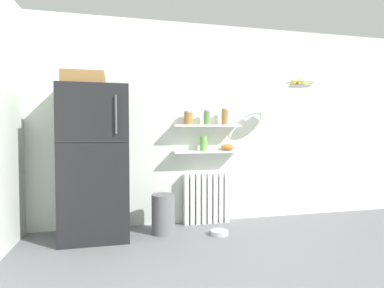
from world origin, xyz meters
TOP-DOWN VIEW (x-y plane):
  - ground_plane at (0.00, 0.50)m, footprint 7.04×7.04m
  - back_wall at (0.00, 2.05)m, footprint 7.04×0.10m
  - refrigerator at (-1.39, 1.68)m, footprint 0.73×0.67m
  - radiator at (-0.02, 1.92)m, footprint 0.59×0.12m
  - wall_shelf_lower at (-0.02, 1.89)m, footprint 0.87×0.22m
  - wall_shelf_upper at (-0.02, 1.89)m, footprint 0.87×0.22m
  - storage_jar_0 at (-0.27, 1.89)m, footprint 0.12×0.12m
  - storage_jar_1 at (-0.02, 1.89)m, footprint 0.08×0.08m
  - storage_jar_2 at (0.22, 1.89)m, footprint 0.09×0.09m
  - vase at (-0.07, 1.89)m, footprint 0.09×0.09m
  - shelf_bowl at (0.27, 1.89)m, footprint 0.18×0.18m
  - trash_bin at (-0.63, 1.63)m, footprint 0.27×0.27m
  - pet_food_bowl at (-0.00, 1.43)m, footprint 0.21×0.21m
  - hanging_fruit_basket at (1.07, 1.52)m, footprint 0.33×0.33m

SIDE VIEW (x-z plane):
  - ground_plane at x=0.00m, z-range 0.00..0.00m
  - pet_food_bowl at x=0.00m, z-range 0.00..0.05m
  - trash_bin at x=-0.63m, z-range 0.00..0.46m
  - radiator at x=-0.02m, z-range 0.00..0.65m
  - refrigerator at x=-1.39m, z-range -0.04..1.80m
  - wall_shelf_lower at x=-0.02m, z-range 0.92..0.95m
  - shelf_bowl at x=0.27m, z-range 0.95..1.03m
  - vase at x=-0.07m, z-range 0.95..1.14m
  - wall_shelf_upper at x=-0.02m, z-range 1.26..1.28m
  - back_wall at x=0.00m, z-range 0.00..2.60m
  - storage_jar_0 at x=-0.27m, z-range 1.28..1.45m
  - storage_jar_1 at x=-0.02m, z-range 1.28..1.47m
  - storage_jar_2 at x=0.22m, z-range 1.28..1.50m
  - hanging_fruit_basket at x=1.07m, z-range 1.75..1.84m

